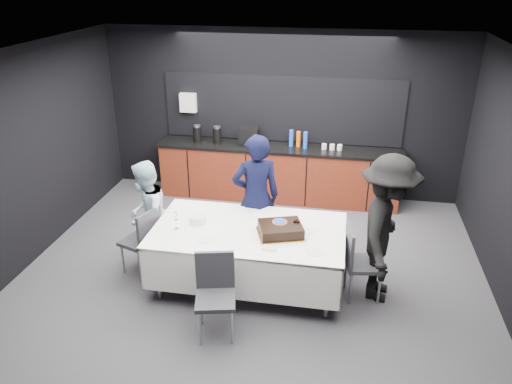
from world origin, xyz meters
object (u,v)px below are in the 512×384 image
at_px(plate_stack, 198,219).
at_px(chair_near, 215,288).
at_px(cake_assembly, 281,229).
at_px(person_left, 146,215).
at_px(party_table, 249,239).
at_px(champagne_flute, 176,217).
at_px(chair_right, 358,258).
at_px(person_center, 256,198).
at_px(chair_left, 144,237).
at_px(person_right, 386,229).

height_order(plate_stack, chair_near, chair_near).
xyz_separation_m(cake_assembly, plate_stack, (-1.05, 0.10, -0.02)).
bearing_deg(person_left, party_table, 82.06).
height_order(champagne_flute, chair_right, champagne_flute).
bearing_deg(champagne_flute, person_left, 145.90).
height_order(plate_stack, person_center, person_center).
relative_size(chair_right, person_left, 0.63).
xyz_separation_m(champagne_flute, person_center, (0.83, 0.83, -0.06)).
xyz_separation_m(cake_assembly, champagne_flute, (-1.26, -0.09, 0.09)).
xyz_separation_m(chair_right, person_left, (-2.71, 0.23, 0.19)).
xyz_separation_m(chair_left, chair_right, (2.68, -0.01, 0.00)).
relative_size(plate_stack, person_center, 0.12).
height_order(champagne_flute, chair_near, champagne_flute).
bearing_deg(chair_near, chair_left, 142.18).
bearing_deg(person_center, champagne_flute, 23.84).
height_order(plate_stack, person_right, person_right).
bearing_deg(chair_right, person_center, 152.35).
bearing_deg(person_right, person_center, 77.39).
relative_size(champagne_flute, chair_left, 0.24).
height_order(person_left, person_right, person_right).
bearing_deg(person_right, chair_near, 127.01).
bearing_deg(person_left, champagne_flute, 56.77).
xyz_separation_m(party_table, chair_left, (-1.36, -0.01, -0.11)).
bearing_deg(chair_near, party_table, 78.62).
distance_m(party_table, person_center, 0.73).
distance_m(chair_near, person_center, 1.65).
distance_m(chair_right, chair_near, 1.75).
distance_m(champagne_flute, person_right, 2.48).
distance_m(chair_right, person_right, 0.48).
bearing_deg(plate_stack, party_table, -4.18).
relative_size(party_table, person_center, 1.32).
bearing_deg(chair_right, plate_stack, 178.10).
height_order(cake_assembly, chair_near, cake_assembly).
xyz_separation_m(plate_stack, chair_near, (0.46, -0.97, -0.30)).
xyz_separation_m(party_table, champagne_flute, (-0.86, -0.14, 0.30)).
relative_size(party_table, chair_left, 2.51).
bearing_deg(cake_assembly, chair_near, -123.97).
height_order(cake_assembly, person_right, person_right).
bearing_deg(champagne_flute, person_center, 45.13).
distance_m(party_table, person_right, 1.63).
distance_m(party_table, champagne_flute, 0.93).
bearing_deg(person_right, party_table, 100.49).
bearing_deg(chair_near, cake_assembly, 56.03).
bearing_deg(party_table, person_left, 171.18).
xyz_separation_m(plate_stack, person_right, (2.26, 0.01, 0.08)).
bearing_deg(chair_right, person_right, 14.08).
xyz_separation_m(chair_right, chair_near, (-1.50, -0.90, 0.00)).
distance_m(cake_assembly, plate_stack, 1.05).
relative_size(chair_near, person_left, 0.63).
distance_m(chair_left, person_center, 1.54).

